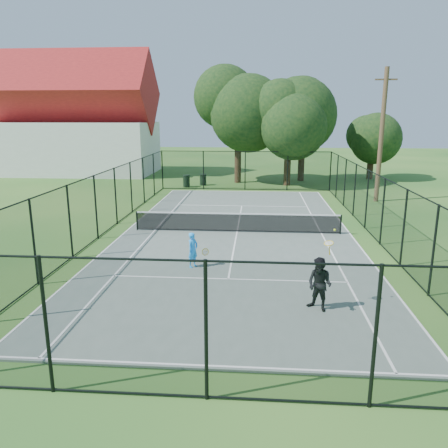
# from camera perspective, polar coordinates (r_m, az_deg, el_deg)

# --- Properties ---
(ground) EXTENTS (120.00, 120.00, 0.00)m
(ground) POSITION_cam_1_polar(r_m,az_deg,el_deg) (21.51, 1.71, -1.20)
(ground) COLOR #1F551D
(tennis_court) EXTENTS (11.00, 24.00, 0.06)m
(tennis_court) POSITION_cam_1_polar(r_m,az_deg,el_deg) (21.50, 1.71, -1.12)
(tennis_court) COLOR #57665C
(tennis_court) RESTS_ON ground
(tennis_net) EXTENTS (10.08, 0.08, 0.95)m
(tennis_net) POSITION_cam_1_polar(r_m,az_deg,el_deg) (21.37, 1.72, 0.30)
(tennis_net) COLOR black
(tennis_net) RESTS_ON tennis_court
(fence) EXTENTS (13.10, 26.10, 3.00)m
(fence) POSITION_cam_1_polar(r_m,az_deg,el_deg) (21.17, 1.74, 2.72)
(fence) COLOR black
(fence) RESTS_ON ground
(tree_near_left) EXTENTS (6.75, 6.75, 8.80)m
(tree_near_left) POSITION_cam_1_polar(r_m,az_deg,el_deg) (37.58, 1.86, 13.63)
(tree_near_left) COLOR #332114
(tree_near_left) RESTS_ON ground
(tree_near_mid) EXTENTS (6.17, 6.17, 8.07)m
(tree_near_mid) POSITION_cam_1_polar(r_m,az_deg,el_deg) (36.42, 8.46, 12.79)
(tree_near_mid) COLOR #332114
(tree_near_mid) RESTS_ON ground
(tree_near_right) EXTENTS (5.55, 5.55, 7.65)m
(tree_near_right) POSITION_cam_1_polar(r_m,az_deg,el_deg) (39.38, 10.26, 12.64)
(tree_near_right) COLOR #332114
(tree_near_right) RESTS_ON ground
(tree_far_right) EXTENTS (4.49, 4.49, 5.94)m
(tree_far_right) POSITION_cam_1_polar(r_m,az_deg,el_deg) (41.98, 18.82, 10.57)
(tree_far_right) COLOR #332114
(tree_far_right) RESTS_ON ground
(building) EXTENTS (15.30, 8.15, 11.87)m
(building) POSITION_cam_1_polar(r_m,az_deg,el_deg) (46.36, -18.84, 12.38)
(building) COLOR silver
(building) RESTS_ON ground
(trash_bin_left) EXTENTS (0.58, 0.58, 0.97)m
(trash_bin_left) POSITION_cam_1_polar(r_m,az_deg,el_deg) (35.64, -4.93, 5.63)
(trash_bin_left) COLOR black
(trash_bin_left) RESTS_ON ground
(trash_bin_right) EXTENTS (0.58, 0.58, 0.93)m
(trash_bin_right) POSITION_cam_1_polar(r_m,az_deg,el_deg) (36.41, -2.76, 5.81)
(trash_bin_right) COLOR black
(trash_bin_right) RESTS_ON ground
(utility_pole) EXTENTS (1.40, 0.30, 8.64)m
(utility_pole) POSITION_cam_1_polar(r_m,az_deg,el_deg) (30.84, 19.87, 10.84)
(utility_pole) COLOR #4C3823
(utility_pole) RESTS_ON ground
(player_blue) EXTENTS (0.85, 0.58, 1.33)m
(player_blue) POSITION_cam_1_polar(r_m,az_deg,el_deg) (16.46, -4.07, -3.39)
(player_blue) COLOR #1C94F3
(player_blue) RESTS_ON tennis_court
(player_black) EXTENTS (0.98, 0.97, 2.38)m
(player_black) POSITION_cam_1_polar(r_m,az_deg,el_deg) (13.10, 12.38, -7.69)
(player_black) COLOR black
(player_black) RESTS_ON tennis_court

